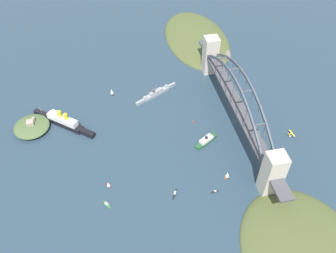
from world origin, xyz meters
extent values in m
plane|color=#283D4C|center=(0.00, 0.00, 0.00)|extent=(1400.00, 1400.00, 0.00)
cube|color=beige|center=(-100.85, 0.00, 26.44)|extent=(16.88, 18.37, 52.88)
cube|color=beige|center=(100.85, 0.00, 26.44)|extent=(16.88, 18.37, 52.88)
cube|color=#47474C|center=(0.00, 0.00, 28.66)|extent=(184.82, 14.45, 2.40)
cube|color=#47474C|center=(-121.29, 0.00, 28.66)|extent=(24.00, 14.45, 2.40)
cube|color=#47474C|center=(121.29, 0.00, 28.66)|extent=(24.00, 14.45, 2.40)
cube|color=#4C515B|center=(-86.97, -6.50, 35.00)|extent=(21.08, 1.80, 15.34)
cube|color=#4C515B|center=(-67.64, -6.50, 46.26)|extent=(20.78, 1.80, 12.70)
cube|color=#4C515B|center=(-48.31, -6.50, 54.70)|extent=(20.42, 1.80, 10.04)
cube|color=#4C515B|center=(-28.99, -6.50, 60.33)|extent=(20.01, 1.80, 7.35)
cube|color=#4C515B|center=(-9.66, -6.50, 63.14)|extent=(19.56, 1.80, 4.60)
cube|color=#4C515B|center=(9.66, -6.50, 63.14)|extent=(19.56, 1.80, 4.60)
cube|color=#4C515B|center=(28.99, -6.50, 60.33)|extent=(20.01, 1.80, 7.35)
cube|color=#4C515B|center=(48.31, -6.50, 54.70)|extent=(20.42, 1.80, 10.04)
cube|color=#4C515B|center=(67.64, -6.50, 46.26)|extent=(20.78, 1.80, 12.70)
cube|color=#4C515B|center=(86.97, -6.50, 35.00)|extent=(21.08, 1.80, 15.34)
cube|color=#4C515B|center=(-86.97, 6.50, 35.00)|extent=(21.08, 1.80, 15.34)
cube|color=#4C515B|center=(-67.64, 6.50, 46.26)|extent=(20.78, 1.80, 12.70)
cube|color=#4C515B|center=(-48.31, 6.50, 54.70)|extent=(20.42, 1.80, 10.04)
cube|color=#4C515B|center=(-28.99, 6.50, 60.33)|extent=(20.01, 1.80, 7.35)
cube|color=#4C515B|center=(-9.66, 6.50, 63.14)|extent=(19.56, 1.80, 4.60)
cube|color=#4C515B|center=(9.66, 6.50, 63.14)|extent=(19.56, 1.80, 4.60)
cube|color=#4C515B|center=(28.99, 6.50, 60.33)|extent=(20.01, 1.80, 7.35)
cube|color=#4C515B|center=(48.31, 6.50, 54.70)|extent=(20.42, 1.80, 10.04)
cube|color=#4C515B|center=(67.64, 6.50, 46.26)|extent=(20.78, 1.80, 12.70)
cube|color=#4C515B|center=(86.97, 6.50, 35.00)|extent=(21.08, 1.80, 15.34)
cube|color=#4C515B|center=(-96.63, 0.00, 28.66)|extent=(1.40, 13.01, 1.40)
cube|color=#4C515B|center=(-57.98, 0.00, 51.18)|extent=(1.40, 13.01, 1.40)
cube|color=#4C515B|center=(-19.33, 0.00, 62.44)|extent=(1.40, 13.01, 1.40)
cube|color=#4C515B|center=(19.33, 0.00, 62.44)|extent=(1.40, 13.01, 1.40)
cube|color=#4C515B|center=(57.98, 0.00, 51.18)|extent=(1.40, 13.01, 1.40)
cube|color=#4C515B|center=(96.63, 0.00, 28.66)|extent=(1.40, 13.01, 1.40)
cylinder|color=#4C515B|center=(-77.30, -6.50, 35.60)|extent=(0.56, 0.56, 11.47)
cylinder|color=#4C515B|center=(-77.30, 6.50, 35.60)|extent=(0.56, 0.56, 11.47)
cylinder|color=#4C515B|center=(-57.98, -6.50, 40.52)|extent=(0.56, 0.56, 21.32)
cylinder|color=#4C515B|center=(-57.98, 6.50, 40.52)|extent=(0.56, 0.56, 21.32)
cylinder|color=#4C515B|center=(-38.65, -6.50, 44.04)|extent=(0.56, 0.56, 28.35)
cylinder|color=#4C515B|center=(-38.65, 6.50, 44.04)|extent=(0.56, 0.56, 28.35)
cylinder|color=#4C515B|center=(-19.33, -6.50, 46.15)|extent=(0.56, 0.56, 32.57)
cylinder|color=#4C515B|center=(-19.33, 6.50, 46.15)|extent=(0.56, 0.56, 32.57)
cylinder|color=#4C515B|center=(0.00, -6.50, 46.86)|extent=(0.56, 0.56, 33.98)
cylinder|color=#4C515B|center=(0.00, 6.50, 46.86)|extent=(0.56, 0.56, 33.98)
cylinder|color=#4C515B|center=(19.33, -6.50, 46.15)|extent=(0.56, 0.56, 32.57)
cylinder|color=#4C515B|center=(19.33, 6.50, 46.15)|extent=(0.56, 0.56, 32.57)
cylinder|color=#4C515B|center=(38.65, -6.50, 44.04)|extent=(0.56, 0.56, 28.35)
cylinder|color=#4C515B|center=(38.65, 6.50, 44.04)|extent=(0.56, 0.56, 28.35)
cylinder|color=#4C515B|center=(57.98, -6.50, 40.52)|extent=(0.56, 0.56, 21.32)
cylinder|color=#4C515B|center=(57.98, 6.50, 40.52)|extent=(0.56, 0.56, 21.32)
cylinder|color=#4C515B|center=(77.30, -6.50, 35.60)|extent=(0.56, 0.56, 11.47)
cylinder|color=#4C515B|center=(77.30, 6.50, 35.60)|extent=(0.56, 0.56, 11.47)
ellipsoid|color=#4C562D|center=(183.24, -5.05, 0.00)|extent=(167.42, 94.02, 18.47)
ellipsoid|color=#756B5B|center=(145.57, -30.90, 0.00)|extent=(58.60, 28.21, 10.16)
cube|color=black|center=(36.81, 198.77, 2.85)|extent=(41.43, 46.57, 5.70)
cube|color=black|center=(59.38, 225.57, 2.85)|extent=(15.45, 16.91, 5.70)
cube|color=black|center=(14.24, 171.97, 2.85)|extent=(16.28, 17.61, 5.70)
cube|color=white|center=(36.81, 198.77, 9.17)|extent=(31.83, 35.57, 6.95)
cube|color=white|center=(43.79, 207.06, 14.25)|extent=(11.27, 11.42, 3.20)
cylinder|color=yellow|center=(38.08, 200.28, 16.72)|extent=(4.46, 4.46, 8.15)
cylinder|color=yellow|center=(32.37, 193.49, 16.72)|extent=(4.46, 4.46, 8.15)
cylinder|color=tan|center=(57.97, 223.89, 10.70)|extent=(0.50, 0.50, 10.00)
cube|color=gray|center=(66.82, 81.41, 2.01)|extent=(23.76, 37.02, 4.02)
cube|color=gray|center=(78.82, 58.76, 2.01)|extent=(8.59, 12.70, 4.02)
cube|color=gray|center=(54.83, 104.05, 2.01)|extent=(9.11, 12.97, 4.02)
cube|color=gray|center=(66.82, 81.41, 5.44)|extent=(13.61, 19.43, 2.85)
cylinder|color=gray|center=(75.07, 65.84, 5.12)|extent=(4.57, 4.57, 2.20)
cylinder|color=gray|center=(58.58, 96.97, 5.12)|extent=(4.57, 4.57, 2.20)
cylinder|color=gray|center=(66.82, 81.41, 11.86)|extent=(0.60, 0.60, 10.00)
cylinder|color=#4C4C51|center=(65.03, 84.80, 9.06)|extent=(3.59, 3.59, 4.40)
cube|color=#23512D|center=(-25.46, 41.65, 1.30)|extent=(16.59, 20.30, 2.60)
cube|color=#23512D|center=(-31.89, 52.42, 1.30)|extent=(8.08, 8.29, 2.60)
cube|color=#23512D|center=(-19.03, 30.88, 1.30)|extent=(9.05, 8.87, 2.60)
cube|color=beige|center=(-25.46, 41.65, 4.23)|extent=(14.75, 18.33, 3.25)
cylinder|color=black|center=(-25.46, 41.65, 7.06)|extent=(3.24, 3.24, 2.40)
ellipsoid|color=#4C6038|center=(37.38, 234.93, 4.34)|extent=(41.56, 41.05, 8.67)
cube|color=#9E937F|center=(37.38, 234.93, 9.99)|extent=(8.00, 8.00, 6.11)
cylinder|color=gray|center=(41.88, 231.43, 10.30)|extent=(3.60, 3.60, 6.72)
cylinder|color=#B7B7B2|center=(-34.81, -56.85, 0.45)|extent=(1.58, 6.43, 0.90)
cylinder|color=#B7B7B2|center=(-37.97, -57.20, 0.45)|extent=(1.58, 6.43, 0.90)
cylinder|color=black|center=(-34.81, -56.85, 1.48)|extent=(0.14, 0.14, 1.17)
cylinder|color=black|center=(-37.97, -57.20, 1.48)|extent=(0.14, 0.14, 1.17)
ellipsoid|color=gold|center=(-36.39, -57.03, 2.65)|extent=(1.90, 7.01, 1.16)
cylinder|color=black|center=(-36.05, -60.12, 2.65)|extent=(1.18, 0.91, 1.10)
cube|color=gold|center=(-36.29, -57.89, 3.14)|extent=(11.37, 2.91, 0.20)
cube|color=gold|center=(-36.72, -54.00, 2.76)|extent=(4.37, 1.56, 0.12)
cube|color=black|center=(-36.72, -54.00, 3.97)|extent=(0.24, 1.11, 1.50)
cube|color=black|center=(-92.16, 52.61, 0.46)|extent=(1.98, 4.97, 0.91)
cube|color=black|center=(-92.50, 55.81, 0.46)|extent=(0.98, 1.69, 0.91)
cube|color=black|center=(-91.81, 49.40, 0.46)|extent=(1.14, 1.71, 0.91)
cube|color=beige|center=(-92.09, 52.01, 1.49)|extent=(1.43, 2.53, 1.16)
cube|color=black|center=(79.54, 136.65, 0.49)|extent=(5.07, 2.84, 0.98)
cube|color=black|center=(76.42, 135.95, 0.49)|extent=(1.74, 1.16, 0.98)
cube|color=black|center=(82.65, 137.34, 0.49)|extent=(1.77, 1.32, 0.98)
cylinder|color=tan|center=(79.15, 136.56, 5.26)|extent=(0.16, 0.16, 8.56)
cone|color=white|center=(80.51, 136.86, 4.83)|extent=(5.24, 5.24, 6.85)
cube|color=black|center=(-86.26, 92.25, 0.41)|extent=(7.66, 5.67, 0.83)
cube|color=black|center=(-90.61, 94.65, 0.41)|extent=(2.80, 2.34, 0.83)
cube|color=black|center=(-81.92, 89.86, 0.41)|extent=(2.93, 2.56, 0.83)
cube|color=beige|center=(-85.45, 91.81, 1.50)|extent=(4.17, 3.45, 1.35)
cube|color=#2D6B3D|center=(-84.24, 159.37, 0.46)|extent=(7.46, 6.18, 0.93)
cube|color=#2D6B3D|center=(-88.17, 156.95, 0.46)|extent=(2.83, 2.61, 0.93)
cube|color=#2D6B3D|center=(-80.31, 161.79, 0.46)|extent=(3.00, 2.89, 0.93)
cube|color=beige|center=(-83.50, 159.82, 1.56)|extent=(4.20, 3.86, 1.27)
cube|color=brown|center=(-77.42, 35.05, 0.40)|extent=(4.82, 5.30, 0.79)
cube|color=brown|center=(-79.36, 37.63, 0.40)|extent=(1.83, 1.94, 0.79)
cube|color=brown|center=(-75.48, 32.47, 0.40)|extent=(2.00, 2.06, 0.79)
cylinder|color=tan|center=(-77.66, 35.37, 4.58)|extent=(0.16, 0.16, 7.58)
cone|color=silver|center=(-76.81, 34.25, 4.20)|extent=(6.21, 6.21, 6.06)
cube|color=#B2231E|center=(-61.66, 155.98, 0.53)|extent=(4.46, 3.43, 1.06)
cube|color=#B2231E|center=(-59.21, 157.26, 0.53)|extent=(1.58, 1.32, 1.06)
cube|color=#B2231E|center=(-64.11, 154.69, 0.53)|extent=(1.65, 1.46, 1.06)
cylinder|color=tan|center=(-61.36, 156.14, 4.17)|extent=(0.16, 0.16, 6.22)
cone|color=white|center=(-62.43, 155.58, 3.86)|extent=(5.13, 5.13, 4.97)
cone|color=red|center=(8.41, 47.21, 1.10)|extent=(2.20, 2.20, 2.20)
sphere|color=#F2E566|center=(8.41, 47.21, 2.50)|extent=(0.50, 0.50, 0.50)
camera|label=1|loc=(-280.62, 141.67, 303.63)|focal=38.30mm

